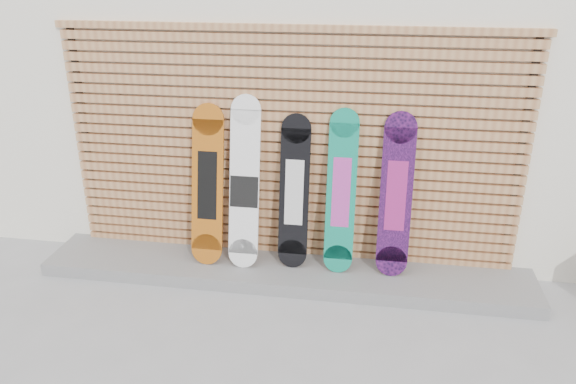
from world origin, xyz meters
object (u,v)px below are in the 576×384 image
snowboard_0 (208,185)px  snowboard_2 (294,192)px  snowboard_3 (341,192)px  snowboard_4 (396,196)px  snowboard_1 (244,184)px

snowboard_0 → snowboard_2: (0.81, 0.04, -0.03)m
snowboard_0 → snowboard_2: 0.81m
snowboard_0 → snowboard_3: bearing=1.1°
snowboard_0 → snowboard_2: bearing=2.6°
snowboard_3 → snowboard_4: size_ratio=1.01×
snowboard_1 → snowboard_2: snowboard_1 is taller
snowboard_2 → snowboard_3: snowboard_3 is taller
snowboard_2 → snowboard_1: bearing=-174.9°
snowboard_1 → snowboard_4: size_ratio=1.07×
snowboard_2 → snowboard_0: bearing=-177.4°
snowboard_0 → snowboard_1: (0.35, -0.00, 0.04)m
snowboard_4 → snowboard_0: bearing=-178.9°
snowboard_1 → snowboard_0: bearing=179.3°
snowboard_1 → snowboard_3: (0.88, 0.03, -0.03)m
snowboard_0 → snowboard_4: (1.73, 0.03, -0.00)m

